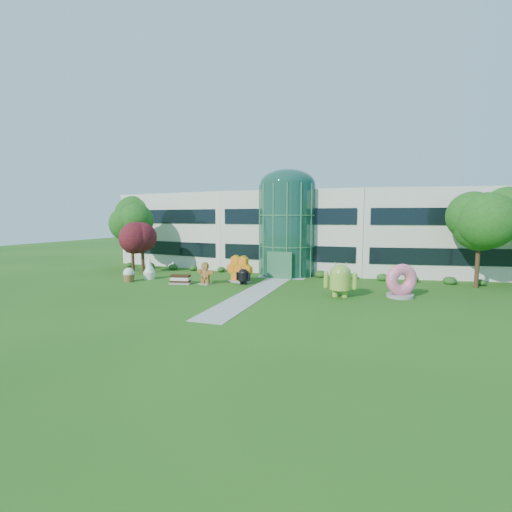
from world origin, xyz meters
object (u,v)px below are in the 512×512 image
(donut, at_px, (401,280))
(gingerbread, at_px, (205,273))
(android_green, at_px, (340,278))
(android_black, at_px, (243,275))

(donut, xyz_separation_m, gingerbread, (-17.15, 0.07, -0.29))
(android_green, xyz_separation_m, gingerbread, (-12.64, 1.50, -0.46))
(gingerbread, bearing_deg, android_black, 34.13)
(android_black, distance_m, gingerbread, 3.59)
(android_green, bearing_deg, donut, 14.32)
(android_green, xyz_separation_m, android_black, (-9.23, 2.61, -0.65))
(android_green, relative_size, android_black, 1.75)
(android_green, bearing_deg, android_black, 160.90)
(android_green, height_order, gingerbread, android_green)
(android_green, relative_size, gingerbread, 1.32)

